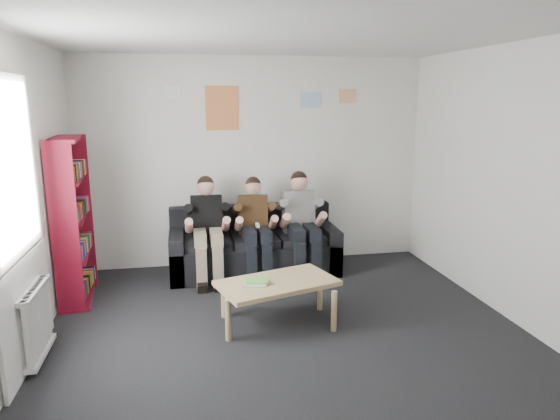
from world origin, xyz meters
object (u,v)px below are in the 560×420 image
coffee_table (277,286)px  person_right (302,224)px  sofa (254,249)px  bookshelf (73,221)px  person_middle (255,228)px  person_left (208,230)px

coffee_table → person_right: (0.57, 1.39, 0.24)m
sofa → person_right: 0.70m
bookshelf → person_middle: (2.02, 0.37, -0.27)m
coffee_table → person_left: (-0.60, 1.39, 0.23)m
person_left → bookshelf: bearing=-165.9°
sofa → person_right: size_ratio=1.63×
person_right → coffee_table: bearing=-113.5°
person_middle → person_left: bearing=-170.9°
coffee_table → person_right: bearing=67.8°
bookshelf → person_middle: bookshelf is taller
sofa → person_left: bearing=-161.7°
coffee_table → person_left: 1.53m
coffee_table → person_right: 1.52m
person_left → person_right: 1.16m
sofa → bookshelf: 2.18m
bookshelf → person_right: (2.60, 0.36, -0.25)m
bookshelf → person_right: size_ratio=1.39×
coffee_table → person_middle: bearing=90.5°
sofa → coffee_table: bearing=-89.5°
coffee_table → bookshelf: bearing=153.2°
bookshelf → person_left: bearing=8.4°
coffee_table → person_right: size_ratio=0.87×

